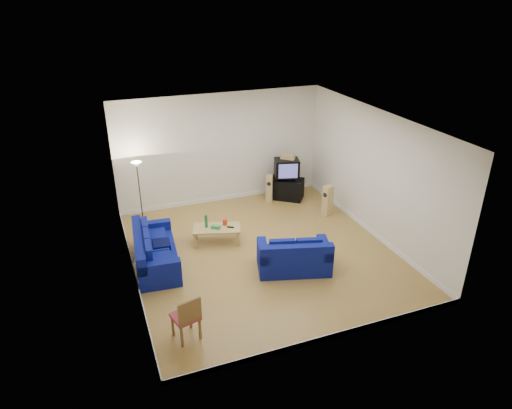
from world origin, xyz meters
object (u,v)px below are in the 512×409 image
object	(u,v)px
sofa_loveseat	(294,258)
sofa_three_seat	(153,253)
tv_stand	(286,189)
television	(287,168)
coffee_table	(217,229)

from	to	relation	value
sofa_loveseat	sofa_three_seat	bearing A→B (deg)	171.51
sofa_loveseat	tv_stand	distance (m)	3.92
tv_stand	television	bearing A→B (deg)	-62.31
television	sofa_loveseat	bearing A→B (deg)	-96.39
sofa_three_seat	coffee_table	bearing A→B (deg)	110.85
sofa_loveseat	television	bearing A→B (deg)	84.56
sofa_three_seat	coffee_table	world-z (taller)	sofa_three_seat
television	coffee_table	bearing A→B (deg)	-130.91
sofa_three_seat	coffee_table	size ratio (longest dim) A/B	1.70
coffee_table	tv_stand	distance (m)	3.27
coffee_table	sofa_loveseat	bearing A→B (deg)	-55.10
sofa_three_seat	tv_stand	xyz separation A→B (m)	(4.34, 2.30, 0.01)
sofa_loveseat	tv_stand	world-z (taller)	sofa_loveseat
tv_stand	television	world-z (taller)	television
coffee_table	television	distance (m)	3.31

